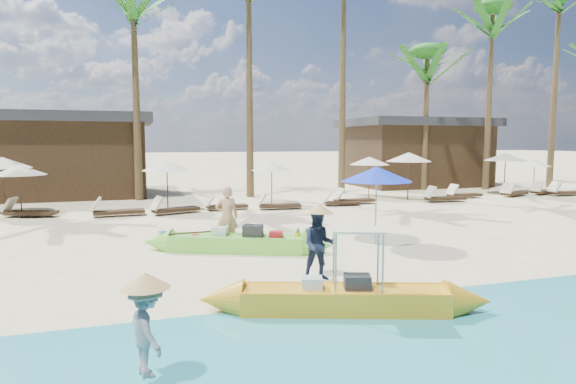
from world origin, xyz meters
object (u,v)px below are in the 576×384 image
object	(u,v)px
yellow_canoe	(344,299)
blue_umbrella	(376,174)
tourist	(227,217)
green_canoe	(236,243)

from	to	relation	value
yellow_canoe	blue_umbrella	world-z (taller)	blue_umbrella
blue_umbrella	yellow_canoe	bearing A→B (deg)	-122.98
tourist	yellow_canoe	bearing A→B (deg)	110.18
green_canoe	tourist	size ratio (longest dim) A/B	3.16
yellow_canoe	green_canoe	bearing A→B (deg)	118.28
yellow_canoe	blue_umbrella	xyz separation A→B (m)	(3.10, 4.78, 1.72)
green_canoe	blue_umbrella	world-z (taller)	blue_umbrella
green_canoe	blue_umbrella	xyz separation A→B (m)	(3.93, -0.16, 1.72)
green_canoe	blue_umbrella	size ratio (longest dim) A/B	2.44
yellow_canoe	tourist	size ratio (longest dim) A/B	3.17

